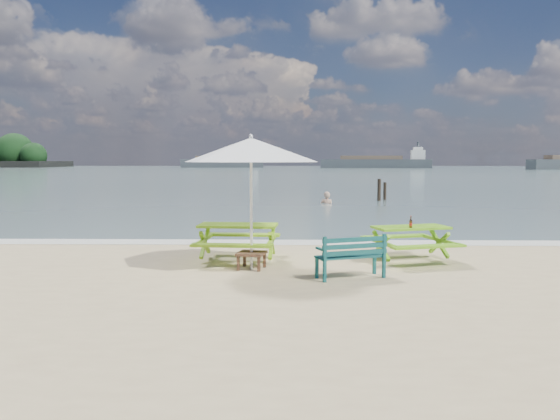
{
  "coord_description": "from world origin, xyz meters",
  "views": [
    {
      "loc": [
        -0.33,
        -9.41,
        2.16
      ],
      "look_at": [
        -0.6,
        3.0,
        1.0
      ],
      "focal_mm": 35.0,
      "sensor_mm": 36.0,
      "label": 1
    }
  ],
  "objects_px": {
    "park_bench": "(350,265)",
    "side_table": "(252,260)",
    "swimmer": "(327,210)",
    "picnic_table_left": "(238,243)",
    "patio_umbrella": "(251,150)",
    "picnic_table_right": "(410,244)",
    "beer_bottle": "(411,224)"
  },
  "relations": [
    {
      "from": "side_table",
      "to": "picnic_table_right",
      "type": "bearing_deg",
      "value": 15.27
    },
    {
      "from": "beer_bottle",
      "to": "swimmer",
      "type": "height_order",
      "value": "beer_bottle"
    },
    {
      "from": "side_table",
      "to": "swimmer",
      "type": "bearing_deg",
      "value": 81.16
    },
    {
      "from": "patio_umbrella",
      "to": "beer_bottle",
      "type": "xyz_separation_m",
      "value": [
        3.25,
        0.65,
        -1.51
      ]
    },
    {
      "from": "picnic_table_left",
      "to": "picnic_table_right",
      "type": "height_order",
      "value": "picnic_table_left"
    },
    {
      "from": "picnic_table_left",
      "to": "park_bench",
      "type": "bearing_deg",
      "value": -36.6
    },
    {
      "from": "patio_umbrella",
      "to": "swimmer",
      "type": "xyz_separation_m",
      "value": [
        2.51,
        16.11,
        -2.67
      ]
    },
    {
      "from": "picnic_table_right",
      "to": "patio_umbrella",
      "type": "height_order",
      "value": "patio_umbrella"
    },
    {
      "from": "picnic_table_right",
      "to": "patio_umbrella",
      "type": "bearing_deg",
      "value": -164.73
    },
    {
      "from": "side_table",
      "to": "beer_bottle",
      "type": "bearing_deg",
      "value": 11.28
    },
    {
      "from": "picnic_table_left",
      "to": "beer_bottle",
      "type": "relative_size",
      "value": 7.88
    },
    {
      "from": "patio_umbrella",
      "to": "beer_bottle",
      "type": "relative_size",
      "value": 12.61
    },
    {
      "from": "side_table",
      "to": "patio_umbrella",
      "type": "distance_m",
      "value": 2.16
    },
    {
      "from": "park_bench",
      "to": "swimmer",
      "type": "distance_m",
      "value": 16.91
    },
    {
      "from": "beer_bottle",
      "to": "swimmer",
      "type": "distance_m",
      "value": 15.53
    },
    {
      "from": "side_table",
      "to": "beer_bottle",
      "type": "relative_size",
      "value": 2.52
    },
    {
      "from": "park_bench",
      "to": "side_table",
      "type": "bearing_deg",
      "value": 157.39
    },
    {
      "from": "picnic_table_left",
      "to": "patio_umbrella",
      "type": "bearing_deg",
      "value": -68.02
    },
    {
      "from": "picnic_table_left",
      "to": "swimmer",
      "type": "bearing_deg",
      "value": 79.39
    },
    {
      "from": "park_bench",
      "to": "patio_umbrella",
      "type": "relative_size",
      "value": 0.43
    },
    {
      "from": "patio_umbrella",
      "to": "picnic_table_right",
      "type": "bearing_deg",
      "value": 15.27
    },
    {
      "from": "swimmer",
      "to": "park_bench",
      "type": "bearing_deg",
      "value": -92.19
    },
    {
      "from": "picnic_table_left",
      "to": "beer_bottle",
      "type": "height_order",
      "value": "beer_bottle"
    },
    {
      "from": "side_table",
      "to": "beer_bottle",
      "type": "height_order",
      "value": "beer_bottle"
    },
    {
      "from": "side_table",
      "to": "swimmer",
      "type": "xyz_separation_m",
      "value": [
        2.51,
        16.11,
        -0.51
      ]
    },
    {
      "from": "picnic_table_right",
      "to": "beer_bottle",
      "type": "height_order",
      "value": "beer_bottle"
    },
    {
      "from": "patio_umbrella",
      "to": "side_table",
      "type": "bearing_deg",
      "value": -90.0
    },
    {
      "from": "side_table",
      "to": "beer_bottle",
      "type": "xyz_separation_m",
      "value": [
        3.25,
        0.65,
        0.65
      ]
    },
    {
      "from": "park_bench",
      "to": "beer_bottle",
      "type": "distance_m",
      "value": 2.07
    },
    {
      "from": "picnic_table_right",
      "to": "side_table",
      "type": "bearing_deg",
      "value": -164.73
    },
    {
      "from": "park_bench",
      "to": "patio_umbrella",
      "type": "xyz_separation_m",
      "value": [
        -1.86,
        0.77,
        2.1
      ]
    },
    {
      "from": "picnic_table_right",
      "to": "swimmer",
      "type": "relative_size",
      "value": 1.14
    }
  ]
}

